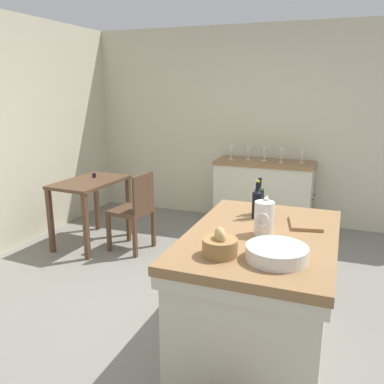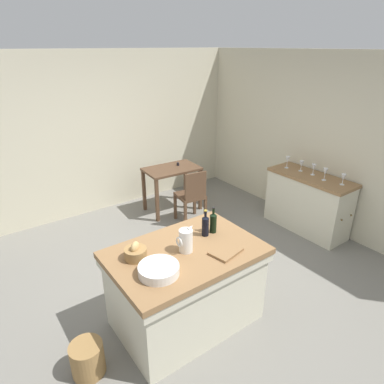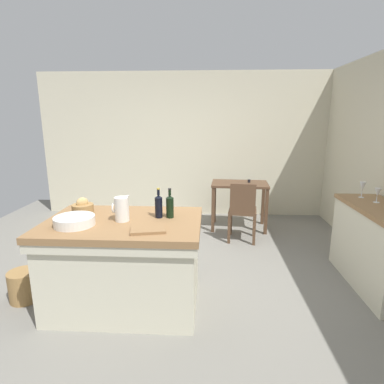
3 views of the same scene
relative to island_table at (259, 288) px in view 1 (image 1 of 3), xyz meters
name	(u,v)px [view 1 (image 1 of 3)]	position (x,y,z in m)	size (l,w,h in m)	color
ground_plane	(210,310)	(0.34, 0.47, -0.47)	(6.76, 6.76, 0.00)	slate
wall_right	(272,126)	(2.94, 0.47, 0.83)	(0.12, 5.20, 2.60)	beige
island_table	(259,288)	(0.00, 0.00, 0.00)	(1.44, 0.97, 0.86)	olive
side_cabinet	(263,194)	(2.60, 0.48, -0.02)	(0.52, 1.28, 0.88)	olive
writing_desk	(90,191)	(1.30, 2.25, 0.17)	(0.93, 0.62, 0.82)	#513826
wooden_chair	(135,209)	(1.29, 1.67, 0.02)	(0.45, 0.45, 0.90)	#513826
pitcher	(264,218)	(0.00, -0.01, 0.51)	(0.17, 0.13, 0.27)	silver
wash_bowl	(277,253)	(-0.39, -0.16, 0.44)	(0.35, 0.35, 0.08)	silver
bread_basket	(220,246)	(-0.44, 0.16, 0.46)	(0.21, 0.21, 0.17)	olive
cutting_board	(305,223)	(0.29, -0.25, 0.41)	(0.29, 0.21, 0.02)	olive
wine_bottle_dark	(259,199)	(0.43, 0.11, 0.51)	(0.07, 0.07, 0.28)	black
wine_bottle_amber	(257,203)	(0.32, 0.11, 0.51)	(0.07, 0.07, 0.29)	black
wine_glass_far_left	(302,154)	(2.65, 0.02, 0.52)	(0.07, 0.07, 0.16)	white
wine_glass_left	(282,153)	(2.60, 0.27, 0.54)	(0.07, 0.07, 0.18)	white
wine_glass_middle	(265,152)	(2.65, 0.49, 0.53)	(0.07, 0.07, 0.17)	white
wine_glass_right	(248,151)	(2.64, 0.70, 0.53)	(0.07, 0.07, 0.16)	white
wine_glass_far_right	(231,150)	(2.58, 0.92, 0.54)	(0.07, 0.07, 0.19)	white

